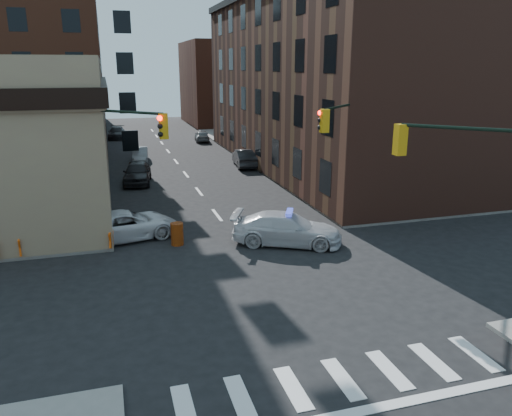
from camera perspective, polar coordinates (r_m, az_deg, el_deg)
ground at (r=20.65m, az=1.47°, el=-8.53°), size 140.00×140.00×0.00m
sidewalk_ne at (r=58.87m, az=13.13°, el=7.26°), size 34.00×54.50×0.15m
commercial_row_ne at (r=44.57m, az=8.76°, el=13.78°), size 14.00×34.00×14.00m
filler_nw at (r=80.51m, az=-24.56°, el=14.18°), size 20.00×18.00×16.00m
filler_ne at (r=78.46m, az=-1.91°, el=14.08°), size 16.00×16.00×12.00m
signal_pole_se at (r=17.58m, az=26.65°, el=1.26°), size 5.40×5.27×8.00m
signal_pole_nw at (r=23.58m, az=-16.33°, el=5.00°), size 3.58×3.67×8.00m
signal_pole_ne at (r=26.33m, az=10.12°, el=6.48°), size 3.67×3.58×8.00m
tree_ne_near at (r=46.13m, az=0.41°, el=9.65°), size 3.00×3.00×4.85m
tree_ne_far at (r=53.79m, az=-2.11°, el=10.54°), size 3.00×3.00×4.85m
police_car at (r=24.75m, az=3.56°, el=-2.38°), size 5.83×4.31×1.57m
pickup at (r=26.27m, az=-14.65°, el=-1.90°), size 5.74×3.58×1.48m
parked_car_wnear at (r=38.63m, az=-13.42°, el=3.96°), size 2.54×5.00×1.63m
parked_car_wfar at (r=47.76m, az=-13.07°, el=6.00°), size 1.68×3.96×1.27m
parked_car_wdeep at (r=63.81m, az=-15.63°, el=8.29°), size 2.33×4.87×1.37m
parked_car_enear at (r=43.96m, az=-1.30°, el=5.75°), size 2.11×4.84×1.55m
parked_car_efar at (r=59.26m, az=-6.20°, el=8.21°), size 1.94×4.00×1.32m
pedestrian_a at (r=27.82m, az=-21.46°, el=-1.11°), size 0.67×0.64×1.55m
pedestrian_c at (r=26.63m, az=-26.59°, el=-2.11°), size 1.16×0.69×1.85m
barrel_road at (r=26.49m, az=2.40°, el=-1.70°), size 0.69×0.69×1.07m
barrel_bank at (r=24.96m, az=-9.01°, el=-2.95°), size 0.79×0.79×1.11m
barricade_nw_a at (r=24.97m, az=-17.16°, el=-3.42°), size 1.26×0.85×0.86m
barricade_nw_b at (r=25.31m, az=-26.44°, el=-4.05°), size 1.33×0.77×0.95m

